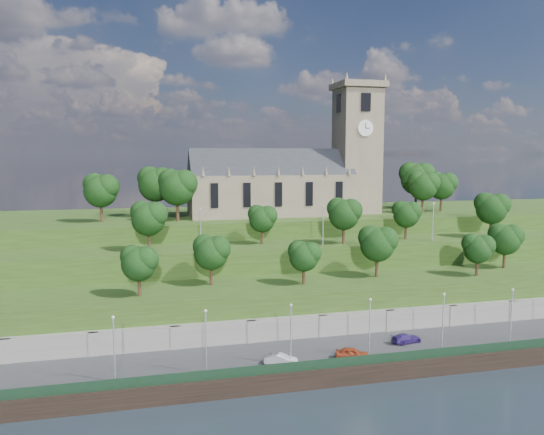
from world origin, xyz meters
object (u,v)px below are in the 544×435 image
object	(u,v)px
church	(294,177)
car_left	(352,353)
car_right	(407,338)
car_middle	(281,359)

from	to	relation	value
church	car_left	distance (m)	47.84
car_left	car_right	size ratio (longest dim) A/B	1.00
car_left	car_right	distance (m)	9.83
church	car_right	size ratio (longest dim) A/B	9.35
car_middle	car_right	size ratio (longest dim) A/B	0.95
church	car_right	xyz separation A→B (m)	(4.25, -39.70, -19.92)
car_left	car_right	bearing A→B (deg)	-48.78
church	car_middle	world-z (taller)	church
car_right	car_middle	bearing A→B (deg)	92.16
car_left	car_right	xyz separation A→B (m)	(9.16, 3.56, -0.10)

